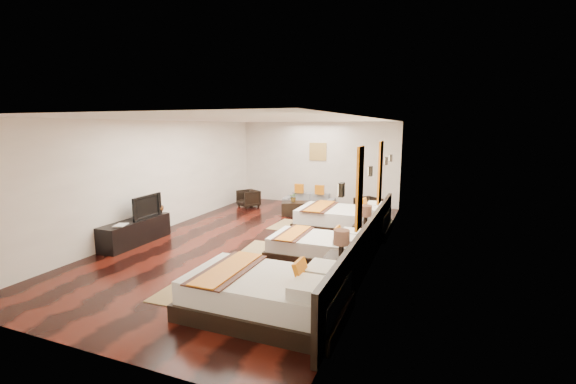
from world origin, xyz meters
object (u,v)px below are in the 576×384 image
at_px(bed_near, 267,294).
at_px(armchair_left, 248,198).
at_px(tv_console, 136,232).
at_px(coffee_table, 298,208).
at_px(tv, 144,206).
at_px(armchair_right, 368,207).
at_px(book, 115,225).
at_px(sofa, 309,201).
at_px(bed_far, 344,219).
at_px(table_plant, 294,197).
at_px(bed_mid, 318,247).
at_px(nightstand_b, 365,233).
at_px(nightstand_a, 341,267).
at_px(figurine, 157,206).

distance_m(bed_near, armchair_left, 7.40).
xyz_separation_m(tv_console, coffee_table, (2.49, 4.03, -0.08)).
distance_m(tv, armchair_right, 6.22).
xyz_separation_m(book, sofa, (2.49, 5.64, -0.32)).
height_order(bed_far, sofa, bed_far).
bearing_deg(sofa, table_plant, -100.90).
distance_m(tv, book, 0.87).
distance_m(bed_mid, tv, 4.19).
relative_size(bed_mid, nightstand_b, 1.98).
height_order(bed_far, tv_console, bed_far).
relative_size(bed_mid, tv_console, 1.06).
distance_m(bed_near, book, 4.42).
distance_m(bed_far, armchair_right, 1.83).
xyz_separation_m(bed_near, bed_mid, (-0.01, 2.46, -0.05)).
relative_size(nightstand_a, coffee_table, 0.98).
xyz_separation_m(bed_near, table_plant, (-1.85, 5.93, 0.24)).
bearing_deg(figurine, bed_near, -32.43).
height_order(armchair_left, coffee_table, armchair_left).
distance_m(bed_near, coffee_table, 6.18).
bearing_deg(table_plant, figurine, -125.69).
xyz_separation_m(nightstand_a, table_plant, (-2.60, 4.63, 0.20)).
height_order(nightstand_b, sofa, nightstand_b).
height_order(tv, coffee_table, tv).
relative_size(armchair_right, coffee_table, 0.64).
relative_size(nightstand_b, tv_console, 0.53).
height_order(bed_mid, figurine, figurine).
height_order(nightstand_b, figurine, nightstand_b).
distance_m(bed_far, tv_console, 5.03).
distance_m(bed_near, armchair_right, 6.50).
xyz_separation_m(tv, armchair_right, (4.45, 4.31, -0.53)).
distance_m(bed_near, bed_mid, 2.46).
bearing_deg(table_plant, armchair_left, 164.50).
height_order(nightstand_a, tv_console, nightstand_a).
xyz_separation_m(nightstand_a, armchair_right, (-0.45, 5.19, -0.05)).
bearing_deg(bed_mid, nightstand_a, -56.89).
distance_m(nightstand_b, book, 5.40).
bearing_deg(figurine, tv, -84.12).
height_order(tv_console, tv, tv).
xyz_separation_m(nightstand_b, figurine, (-4.95, -0.84, 0.38)).
xyz_separation_m(tv_console, book, (0.00, -0.56, 0.29)).
bearing_deg(table_plant, bed_mid, -62.03).
bearing_deg(bed_mid, coffee_table, 116.07).
bearing_deg(sofa, book, -117.08).
relative_size(bed_mid, book, 6.00).
distance_m(bed_mid, armchair_right, 4.05).
distance_m(nightstand_a, book, 4.95).
bearing_deg(figurine, book, -90.00).
bearing_deg(coffee_table, armchair_left, 165.77).
relative_size(bed_near, nightstand_a, 2.34).
bearing_deg(tv_console, bed_far, 33.39).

